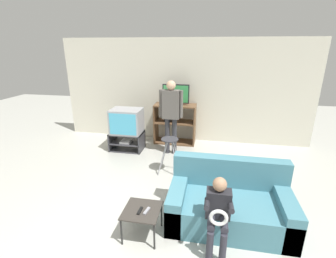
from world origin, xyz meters
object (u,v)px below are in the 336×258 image
object	(u,v)px
media_shelf	(175,123)
remote_control_black	(140,211)
television_flat	(176,95)
couch	(229,204)
person_standing_adult	(171,110)
person_seated_child	(218,210)
tv_stand	(127,141)
folding_stool	(170,146)
remote_control_white	(147,211)
television_main	(127,121)
snack_table	(142,213)

from	to	relation	value
media_shelf	remote_control_black	distance (m)	3.39
media_shelf	television_flat	xyz separation A→B (m)	(0.02, -0.01, 0.74)
media_shelf	couch	distance (m)	3.11
person_standing_adult	person_seated_child	size ratio (longest dim) A/B	1.80
couch	person_standing_adult	distance (m)	2.60
remote_control_black	tv_stand	bearing A→B (deg)	116.06
tv_stand	couch	bearing A→B (deg)	-43.49
person_seated_child	folding_stool	bearing A→B (deg)	116.82
television_flat	remote_control_white	world-z (taller)	television_flat
folding_stool	remote_control_white	size ratio (longest dim) A/B	4.97
television_main	folding_stool	bearing A→B (deg)	-37.61
television_main	person_standing_adult	xyz separation A→B (m)	(1.07, -0.02, 0.32)
folding_stool	remote_control_white	bearing A→B (deg)	-89.20
folding_stool	remote_control_black	bearing A→B (deg)	-91.95
folding_stool	remote_control_black	distance (m)	1.80
television_flat	tv_stand	bearing A→B (deg)	-148.93
television_main	television_flat	size ratio (longest dim) A/B	1.08
tv_stand	remote_control_black	xyz separation A→B (m)	(1.16, -2.72, 0.19)
remote_control_white	couch	distance (m)	1.19
tv_stand	person_seated_child	xyz separation A→B (m)	(2.13, -2.72, 0.34)
couch	television_main	bearing A→B (deg)	136.25
couch	media_shelf	bearing A→B (deg)	113.44
remote_control_white	television_flat	bearing A→B (deg)	104.72
snack_table	couch	xyz separation A→B (m)	(1.13, 0.50, -0.07)
tv_stand	person_seated_child	bearing A→B (deg)	-51.97
media_shelf	person_seated_child	distance (m)	3.55
television_main	snack_table	size ratio (longest dim) A/B	1.51
tv_stand	television_flat	bearing A→B (deg)	31.07
snack_table	remote_control_black	world-z (taller)	remote_control_black
couch	person_standing_adult	world-z (taller)	person_standing_adult
folding_stool	snack_table	distance (m)	1.77
tv_stand	television_main	distance (m)	0.51
folding_stool	person_standing_adult	distance (m)	1.03
couch	person_seated_child	xyz separation A→B (m)	(-0.17, -0.54, 0.28)
television_flat	folding_stool	world-z (taller)	television_flat
television_flat	snack_table	xyz separation A→B (m)	(0.09, -3.34, -0.90)
television_flat	couch	size ratio (longest dim) A/B	0.40
television_main	snack_table	world-z (taller)	television_main
remote_control_white	remote_control_black	bearing A→B (deg)	-159.34
television_main	television_flat	distance (m)	1.36
remote_control_white	person_seated_child	size ratio (longest dim) A/B	0.15
person_seated_child	tv_stand	bearing A→B (deg)	128.03
media_shelf	person_standing_adult	xyz separation A→B (m)	(0.01, -0.68, 0.52)
television_flat	snack_table	distance (m)	3.46
tv_stand	media_shelf	xyz separation A→B (m)	(1.07, 0.66, 0.30)
snack_table	remote_control_white	distance (m)	0.09
person_seated_child	television_main	bearing A→B (deg)	127.78
television_flat	person_seated_child	size ratio (longest dim) A/B	0.70
television_flat	person_seated_child	world-z (taller)	television_flat
remote_control_white	person_seated_child	distance (m)	0.90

